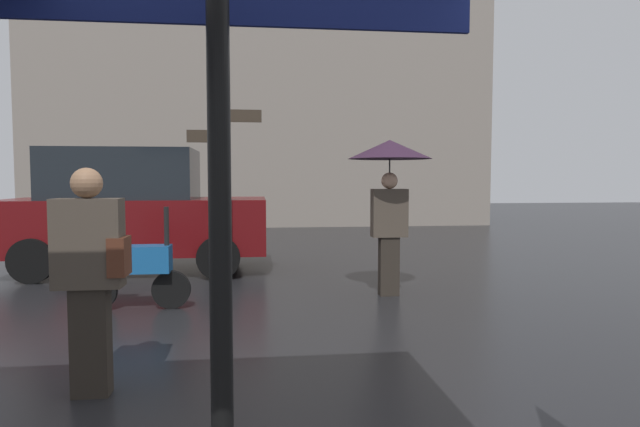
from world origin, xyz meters
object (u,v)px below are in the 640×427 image
object	(u,v)px
parked_scooter	(130,264)
parked_car_left	(134,211)
pedestrian_with_bag	(91,268)
pedestrian_with_umbrella	(390,170)
street_signpost	(224,172)

from	to	relation	value
parked_scooter	parked_car_left	bearing A→B (deg)	82.53
pedestrian_with_bag	parked_scooter	size ratio (longest dim) A/B	1.25
pedestrian_with_umbrella	pedestrian_with_bag	bearing A→B (deg)	162.58
pedestrian_with_umbrella	pedestrian_with_bag	size ratio (longest dim) A/B	1.26
pedestrian_with_umbrella	parked_car_left	bearing A→B (deg)	85.36
parked_scooter	street_signpost	bearing A→B (deg)	35.25
pedestrian_with_bag	parked_car_left	size ratio (longest dim) A/B	0.39
parked_scooter	parked_car_left	size ratio (longest dim) A/B	0.31
pedestrian_with_bag	parked_car_left	world-z (taller)	parked_car_left
pedestrian_with_umbrella	street_signpost	world-z (taller)	street_signpost
pedestrian_with_umbrella	pedestrian_with_bag	distance (m)	4.32
pedestrian_with_umbrella	pedestrian_with_bag	xyz separation A→B (m)	(-2.95, -3.06, -0.76)
parked_car_left	parked_scooter	bearing A→B (deg)	-65.26
pedestrian_with_umbrella	parked_scooter	xyz separation A→B (m)	(-3.27, -0.42, -1.14)
pedestrian_with_bag	street_signpost	bearing A→B (deg)	96.21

